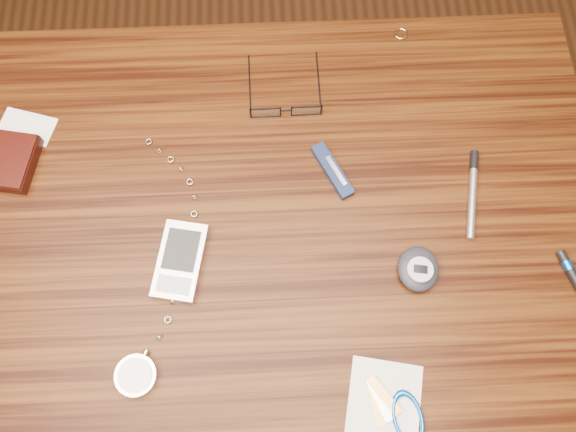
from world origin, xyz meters
The scene contains 11 objects.
ground centered at (0.00, 0.00, 0.00)m, with size 3.80×3.80×0.00m, color #472814.
desk centered at (0.00, 0.00, 0.65)m, with size 1.00×0.70×0.75m.
eyeglasses centered at (0.06, 0.19, 0.76)m, with size 0.11×0.11×0.02m.
gold_ring centered at (0.25, 0.32, 0.75)m, with size 0.02×0.02×0.00m, color #D8BE67.
pocket_watch centered at (-0.13, -0.16, 0.76)m, with size 0.10×0.35×0.02m.
pda_phone centered at (-0.08, -0.03, 0.76)m, with size 0.07×0.11×0.02m.
pedometer centered at (0.23, -0.05, 0.76)m, with size 0.06×0.07×0.03m.
notepad_keys centered at (0.18, -0.23, 0.75)m, with size 0.11×0.11×0.01m.
pocket_knife centered at (0.13, 0.09, 0.76)m, with size 0.06×0.09×0.01m.
silver_pen centered at (0.32, 0.06, 0.76)m, with size 0.04×0.13×0.01m.
black_blue_pen centered at (0.43, -0.08, 0.76)m, with size 0.04×0.09×0.01m.
Camera 1 is at (0.05, -0.23, 1.47)m, focal length 35.00 mm.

